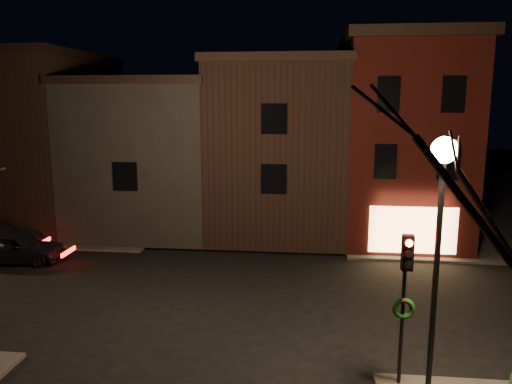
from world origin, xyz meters
The scene contains 9 objects.
ground centered at (0.00, 0.00, 0.00)m, with size 120.00×120.00×0.00m, color black.
sidewalk_far_left centered at (-20.00, 20.00, 0.06)m, with size 30.00×30.00×0.12m, color #2D2B28.
corner_building centered at (8.00, 9.47, 5.40)m, with size 6.50×8.50×10.50m.
row_building_a centered at (1.50, 10.50, 4.83)m, with size 7.30×10.30×9.40m.
row_building_b centered at (-5.75, 10.50, 4.33)m, with size 7.80×10.30×8.40m.
row_building_c centered at (-13.00, 10.50, 5.08)m, with size 7.30×10.30×9.90m.
street_lamp_near centered at (6.20, -6.00, 5.18)m, with size 0.60×0.60×6.48m.
traffic_signal centered at (5.60, -5.51, 2.81)m, with size 0.58×0.38×4.05m.
parked_car_a centered at (-10.22, 3.01, 0.73)m, with size 1.73×4.30×1.47m, color black.
Camera 1 is at (3.17, -17.67, 7.45)m, focal length 35.00 mm.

